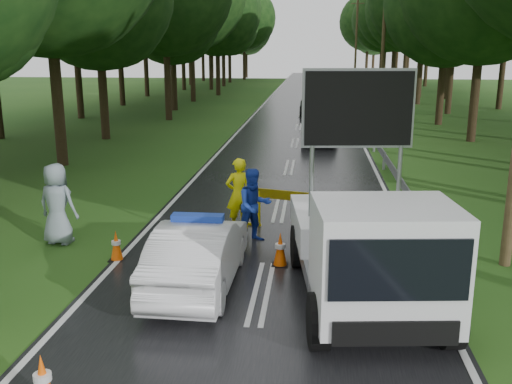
# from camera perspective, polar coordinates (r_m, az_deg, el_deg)

# --- Properties ---
(ground) EXTENTS (160.00, 160.00, 0.00)m
(ground) POSITION_cam_1_polar(r_m,az_deg,el_deg) (11.32, 0.56, -10.00)
(ground) COLOR #1E4B15
(ground) RESTS_ON ground
(road) EXTENTS (7.00, 140.00, 0.02)m
(road) POSITION_cam_1_polar(r_m,az_deg,el_deg) (40.56, 4.53, 7.63)
(road) COLOR black
(road) RESTS_ON ground
(guardrail) EXTENTS (0.12, 60.06, 0.70)m
(guardrail) POSITION_cam_1_polar(r_m,az_deg,el_deg) (40.25, 9.86, 8.19)
(guardrail) COLOR gray
(guardrail) RESTS_ON ground
(utility_pole_mid) EXTENTS (1.40, 0.24, 10.00)m
(utility_pole_mid) POSITION_cam_1_polar(r_m,az_deg,el_deg) (38.52, 12.62, 14.53)
(utility_pole_mid) COLOR #41341E
(utility_pole_mid) RESTS_ON ground
(utility_pole_far) EXTENTS (1.40, 0.24, 10.00)m
(utility_pole_far) POSITION_cam_1_polar(r_m,az_deg,el_deg) (64.42, 9.97, 14.40)
(utility_pole_far) COLOR #41341E
(utility_pole_far) RESTS_ON ground
(police_sedan) EXTENTS (1.48, 4.12, 1.49)m
(police_sedan) POSITION_cam_1_polar(r_m,az_deg,el_deg) (11.40, -5.76, -6.20)
(police_sedan) COLOR white
(police_sedan) RESTS_ON ground
(work_truck) EXTENTS (2.93, 5.52, 4.22)m
(work_truck) POSITION_cam_1_polar(r_m,az_deg,el_deg) (10.52, 11.03, -5.50)
(work_truck) COLOR gray
(work_truck) RESTS_ON ground
(barrier) EXTENTS (2.49, 0.71, 1.06)m
(barrier) POSITION_cam_1_polar(r_m,az_deg,el_deg) (14.81, 3.00, -0.84)
(barrier) COLOR #D6B90B
(barrier) RESTS_ON ground
(officer) EXTENTS (0.83, 0.72, 1.91)m
(officer) POSITION_cam_1_polar(r_m,az_deg,el_deg) (14.82, -1.76, -0.21)
(officer) COLOR #FFF80D
(officer) RESTS_ON ground
(civilian) EXTENTS (1.11, 1.04, 1.83)m
(civilian) POSITION_cam_1_polar(r_m,az_deg,el_deg) (13.86, -0.18, -1.38)
(civilian) COLOR #1B3AB2
(civilian) RESTS_ON ground
(bystander_right) EXTENTS (1.06, 0.79, 1.99)m
(bystander_right) POSITION_cam_1_polar(r_m,az_deg,el_deg) (14.54, -19.27, -1.14)
(bystander_right) COLOR gray
(bystander_right) RESTS_ON ground
(queue_car_first) EXTENTS (2.03, 4.33, 1.44)m
(queue_car_first) POSITION_cam_1_polar(r_m,az_deg,el_deg) (28.73, 6.52, 6.29)
(queue_car_first) COLOR #43464B
(queue_car_first) RESTS_ON ground
(queue_car_second) EXTENTS (2.07, 4.84, 1.39)m
(queue_car_second) POSITION_cam_1_polar(r_m,az_deg,el_deg) (34.69, 6.76, 7.60)
(queue_car_second) COLOR #AFB1B7
(queue_car_second) RESTS_ON ground
(queue_car_third) EXTENTS (2.20, 4.69, 1.30)m
(queue_car_third) POSITION_cam_1_polar(r_m,az_deg,el_deg) (40.66, 5.95, 8.52)
(queue_car_third) COLOR black
(queue_car_third) RESTS_ON ground
(queue_car_fourth) EXTENTS (1.58, 4.24, 1.38)m
(queue_car_fourth) POSITION_cam_1_polar(r_m,az_deg,el_deg) (51.41, 6.54, 9.74)
(queue_car_fourth) COLOR #3E4045
(queue_car_fourth) RESTS_ON ground
(cone_near_left) EXTENTS (0.38, 0.38, 0.81)m
(cone_near_left) POSITION_cam_1_polar(r_m,az_deg,el_deg) (8.33, -20.53, -17.47)
(cone_near_left) COLOR black
(cone_near_left) RESTS_ON ground
(cone_center) EXTENTS (0.36, 0.36, 0.77)m
(cone_center) POSITION_cam_1_polar(r_m,az_deg,el_deg) (12.49, 2.44, -5.79)
(cone_center) COLOR black
(cone_center) RESTS_ON ground
(cone_far) EXTENTS (0.39, 0.39, 0.83)m
(cone_far) POSITION_cam_1_polar(r_m,az_deg,el_deg) (15.12, 7.03, -2.18)
(cone_far) COLOR black
(cone_far) RESTS_ON ground
(cone_left_mid) EXTENTS (0.33, 0.33, 0.70)m
(cone_left_mid) POSITION_cam_1_polar(r_m,az_deg,el_deg) (13.18, -13.80, -5.26)
(cone_left_mid) COLOR black
(cone_left_mid) RESTS_ON ground
(cone_right) EXTENTS (0.32, 0.32, 0.69)m
(cone_right) POSITION_cam_1_polar(r_m,az_deg,el_deg) (14.11, 12.27, -3.90)
(cone_right) COLOR black
(cone_right) RESTS_ON ground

